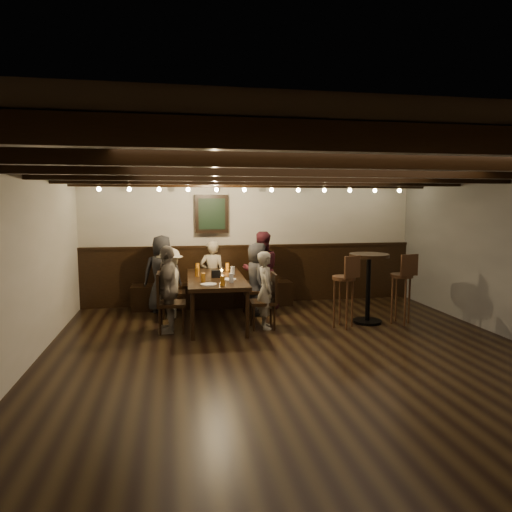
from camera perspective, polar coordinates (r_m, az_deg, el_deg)
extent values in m
plane|color=black|center=(5.83, 5.54, -12.99)|extent=(7.00, 7.00, 0.00)
plane|color=black|center=(5.51, 5.83, 11.22)|extent=(7.00, 7.00, 0.00)
plane|color=#BAB5A3|center=(8.94, -0.47, 1.81)|extent=(6.50, 0.00, 6.50)
plane|color=#BAB5A3|center=(5.61, -28.18, -1.91)|extent=(0.00, 7.00, 7.00)
cube|color=black|center=(8.98, -0.43, -2.35)|extent=(6.50, 0.08, 1.10)
cube|color=black|center=(8.69, -5.35, -4.87)|extent=(3.00, 0.45, 0.45)
cube|color=black|center=(8.71, -5.58, 5.27)|extent=(0.62, 0.12, 0.72)
cube|color=black|center=(8.65, -5.54, 5.26)|extent=(0.50, 0.02, 0.58)
cube|color=black|center=(2.84, 22.64, 13.23)|extent=(6.50, 0.10, 0.16)
cube|color=black|center=(3.87, 13.11, 11.69)|extent=(6.50, 0.10, 0.16)
cube|color=black|center=(4.95, 7.71, 10.67)|extent=(6.50, 0.10, 0.16)
cube|color=black|center=(6.06, 4.28, 9.97)|extent=(6.50, 0.10, 0.16)
cube|color=black|center=(7.19, 1.93, 9.46)|extent=(6.50, 0.10, 0.16)
cube|color=black|center=(8.33, 0.23, 9.09)|extent=(6.50, 0.10, 0.16)
sphere|color=#FFE099|center=(8.26, -19.05, 7.91)|extent=(0.07, 0.07, 0.07)
sphere|color=#FFE099|center=(8.17, -9.37, 8.21)|extent=(0.07, 0.07, 0.07)
sphere|color=#FFE099|center=(8.30, 0.25, 8.27)|extent=(0.07, 0.07, 0.07)
sphere|color=#FFE099|center=(8.66, 9.33, 8.11)|extent=(0.07, 0.07, 0.07)
sphere|color=#FFE099|center=(9.21, 17.49, 7.81)|extent=(0.07, 0.07, 0.07)
cube|color=black|center=(7.46, -5.05, -2.86)|extent=(0.97, 2.04, 0.06)
cylinder|color=black|center=(6.60, -7.93, -7.52)|extent=(0.06, 0.06, 0.70)
cylinder|color=black|center=(8.45, -8.10, -4.38)|extent=(0.06, 0.06, 0.70)
cylinder|color=black|center=(6.65, -1.09, -7.34)|extent=(0.06, 0.06, 0.70)
cylinder|color=black|center=(8.49, -2.77, -4.27)|extent=(0.06, 0.06, 0.70)
cube|color=black|center=(7.95, -10.29, -4.60)|extent=(0.42, 0.42, 0.05)
cube|color=black|center=(7.92, -11.65, -2.87)|extent=(0.05, 0.41, 0.44)
cube|color=black|center=(7.07, -10.50, -5.90)|extent=(0.43, 0.43, 0.05)
cube|color=black|center=(7.03, -12.09, -3.89)|extent=(0.05, 0.42, 0.46)
cube|color=black|center=(8.03, -0.23, -4.39)|extent=(0.41, 0.41, 0.05)
cube|color=black|center=(8.02, 1.07, -2.63)|extent=(0.05, 0.40, 0.44)
cube|color=black|center=(7.16, 0.83, -5.81)|extent=(0.41, 0.41, 0.05)
cube|color=black|center=(7.15, 2.26, -3.88)|extent=(0.05, 0.40, 0.43)
imported|color=#252528|center=(8.36, -11.61, -2.17)|extent=(0.69, 0.46, 1.39)
imported|color=gray|center=(8.51, -5.49, -2.33)|extent=(0.47, 0.32, 1.26)
imported|color=#501B26|center=(8.45, 0.67, -1.77)|extent=(0.71, 0.56, 1.44)
imported|color=#A49E8B|center=(7.92, -10.68, -3.29)|extent=(0.47, 0.79, 1.21)
imported|color=gray|center=(7.03, -10.94, -4.08)|extent=(0.35, 0.79, 1.33)
imported|color=#262629|center=(8.00, 0.13, -2.86)|extent=(0.42, 0.63, 1.27)
imported|color=gray|center=(7.13, 1.23, -4.27)|extent=(0.30, 0.45, 1.21)
cylinder|color=#BF7219|center=(8.13, -7.34, -1.39)|extent=(0.07, 0.07, 0.14)
cylinder|color=#BF7219|center=(8.11, -3.58, -1.37)|extent=(0.07, 0.07, 0.14)
cylinder|color=#BF7219|center=(7.54, -7.38, -2.03)|extent=(0.07, 0.07, 0.14)
cylinder|color=silver|center=(7.67, -2.91, -1.83)|extent=(0.07, 0.07, 0.14)
cylinder|color=#BF7219|center=(6.99, -6.63, -2.69)|extent=(0.07, 0.07, 0.14)
cylinder|color=silver|center=(6.92, -3.12, -2.76)|extent=(0.07, 0.07, 0.14)
cylinder|color=#BF7219|center=(6.66, -4.20, -3.13)|extent=(0.07, 0.07, 0.14)
cylinder|color=white|center=(6.76, -5.95, -3.55)|extent=(0.24, 0.24, 0.01)
cylinder|color=white|center=(7.18, -3.47, -2.93)|extent=(0.24, 0.24, 0.01)
cube|color=black|center=(7.40, -5.03, -2.23)|extent=(0.15, 0.10, 0.12)
cylinder|color=beige|center=(7.76, -4.31, -2.07)|extent=(0.05, 0.05, 0.05)
cylinder|color=black|center=(7.79, 13.73, -7.93)|extent=(0.47, 0.47, 0.04)
cylinder|color=black|center=(7.67, 13.84, -4.06)|extent=(0.07, 0.07, 1.07)
cylinder|color=black|center=(7.59, 13.96, 0.06)|extent=(0.64, 0.64, 0.05)
cylinder|color=#352210|center=(7.26, 10.93, -2.71)|extent=(0.36, 0.36, 0.05)
cube|color=#352210|center=(7.11, 11.94, -1.36)|extent=(0.31, 0.16, 0.34)
cylinder|color=#352210|center=(7.72, 17.74, -2.35)|extent=(0.36, 0.36, 0.05)
cube|color=#352210|center=(7.56, 18.62, -1.09)|extent=(0.32, 0.10, 0.34)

